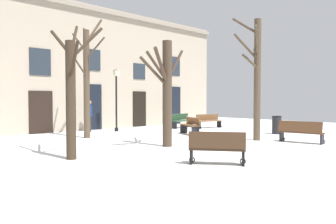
{
  "coord_description": "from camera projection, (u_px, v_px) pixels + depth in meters",
  "views": [
    {
      "loc": [
        -10.3,
        -9.28,
        1.77
      ],
      "look_at": [
        0.0,
        1.54,
        1.21
      ],
      "focal_mm": 35.17,
      "sensor_mm": 36.0,
      "label": 1
    }
  ],
  "objects": [
    {
      "name": "bench_back_to_back_right",
      "position": [
        181.0,
        121.0,
        20.61
      ],
      "size": [
        1.86,
        0.77,
        0.89
      ],
      "rotation": [
        0.0,
        0.0,
        0.14
      ],
      "color": "#2D4C33",
      "rests_on": "ground"
    },
    {
      "name": "tree_foreground",
      "position": [
        167.0,
        89.0,
        12.34
      ],
      "size": [
        2.5,
        1.72,
        3.97
      ],
      "color": "#423326",
      "rests_on": "ground"
    },
    {
      "name": "bench_facing_shops",
      "position": [
        301.0,
        132.0,
        13.45
      ],
      "size": [
        0.73,
        1.8,
        0.9
      ],
      "rotation": [
        0.0,
        0.0,
        1.71
      ],
      "color": "#51331E",
      "rests_on": "ground"
    },
    {
      "name": "person_by_shop_door",
      "position": [
        89.0,
        114.0,
        18.16
      ],
      "size": [
        0.32,
        0.43,
        1.73
      ],
      "rotation": [
        0.0,
        0.0,
        1.27
      ],
      "color": "#2D271E",
      "rests_on": "ground"
    },
    {
      "name": "bench_near_center_tree",
      "position": [
        209.0,
        121.0,
        20.49
      ],
      "size": [
        1.81,
        0.76,
        0.86
      ],
      "rotation": [
        0.0,
        0.0,
        6.08
      ],
      "color": "brown",
      "rests_on": "ground"
    },
    {
      "name": "ground_plane",
      "position": [
        193.0,
        142.0,
        13.88
      ],
      "size": [
        32.43,
        32.43,
        0.0
      ],
      "primitive_type": "plane",
      "color": "white"
    },
    {
      "name": "streetlamp",
      "position": [
        116.0,
        93.0,
        18.29
      ],
      "size": [
        0.3,
        0.3,
        3.51
      ],
      "color": "black",
      "rests_on": "ground"
    },
    {
      "name": "litter_bin",
      "position": [
        277.0,
        125.0,
        16.94
      ],
      "size": [
        0.49,
        0.49,
        0.93
      ],
      "color": "black",
      "rests_on": "ground"
    },
    {
      "name": "tree_near_facade",
      "position": [
        71.0,
        91.0,
        9.75
      ],
      "size": [
        1.27,
        2.23,
        4.26
      ],
      "color": "#382B1E",
      "rests_on": "ground"
    },
    {
      "name": "tree_right_of_center",
      "position": [
        256.0,
        75.0,
        14.22
      ],
      "size": [
        1.89,
        2.2,
        5.56
      ],
      "color": "#4C3D2D",
      "rests_on": "ground"
    },
    {
      "name": "tree_left_of_center",
      "position": [
        87.0,
        79.0,
        15.09
      ],
      "size": [
        1.97,
        2.27,
        5.62
      ],
      "color": "#4C3D2D",
      "rests_on": "ground"
    },
    {
      "name": "building_facade",
      "position": [
        94.0,
        67.0,
        19.45
      ],
      "size": [
        20.27,
        0.6,
        7.28
      ],
      "color": "tan",
      "rests_on": "ground"
    },
    {
      "name": "bench_far_corner",
      "position": [
        190.0,
        125.0,
        16.68
      ],
      "size": [
        1.04,
        1.62,
        0.88
      ],
      "rotation": [
        0.0,
        0.0,
        4.31
      ],
      "color": "brown",
      "rests_on": "ground"
    },
    {
      "name": "bench_back_to_back_left",
      "position": [
        217.0,
        148.0,
        8.91
      ],
      "size": [
        1.26,
        1.49,
        0.92
      ],
      "rotation": [
        0.0,
        0.0,
        2.21
      ],
      "color": "#3D2819",
      "rests_on": "ground"
    }
  ]
}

